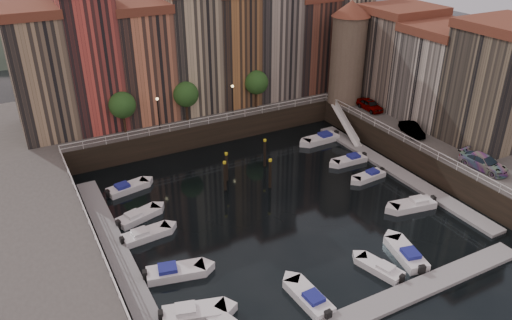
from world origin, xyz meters
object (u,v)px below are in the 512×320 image
corner_tower (348,51)px  boat_left_2 (145,235)px  boat_left_1 (174,272)px  gangway (346,123)px  car_c (484,163)px  car_a (370,105)px  car_b (412,130)px  mooring_pilings (247,168)px  boat_left_0 (193,313)px

corner_tower → boat_left_2: 37.49m
corner_tower → boat_left_1: bearing=-147.8°
corner_tower → gangway: 9.86m
corner_tower → car_c: 24.12m
gangway → car_c: (3.37, -18.74, 1.84)m
boat_left_2 → car_a: car_a is taller
boat_left_1 → boat_left_2: 6.37m
car_b → corner_tower: bearing=105.8°
gangway → boat_left_2: bearing=-162.3°
mooring_pilings → boat_left_0: bearing=-128.2°
gangway → car_c: 19.13m
gangway → boat_left_1: 33.88m
gangway → boat_left_2: 31.93m
corner_tower → car_a: 7.89m
mooring_pilings → boat_left_1: mooring_pilings is taller
mooring_pilings → car_b: (20.09, -4.15, 2.04)m
mooring_pilings → boat_left_2: bearing=-158.6°
corner_tower → mooring_pilings: corner_tower is taller
boat_left_2 → car_c: car_c is taller
mooring_pilings → car_a: car_a is taller
gangway → boat_left_2: gangway is taller
car_b → boat_left_0: bearing=-144.2°
corner_tower → car_c: corner_tower is taller
corner_tower → gangway: bearing=-122.8°
corner_tower → car_c: (0.47, -23.24, -6.44)m
corner_tower → mooring_pilings: (-19.95, -8.99, -8.54)m
corner_tower → gangway: corner_tower is taller
gangway → mooring_pilings: bearing=-165.3°
boat_left_2 → mooring_pilings: bearing=16.4°
mooring_pilings → car_b: car_b is taller
boat_left_2 → car_b: car_b is taller
car_c → boat_left_0: bearing=178.1°
boat_left_0 → car_b: (33.21, 12.54, 3.29)m
boat_left_1 → car_b: size_ratio=1.26×
gangway → boat_left_0: (-30.17, -21.18, -1.53)m
boat_left_0 → car_b: size_ratio=1.25×
corner_tower → boat_left_1: 39.85m
boat_left_0 → boat_left_2: bearing=106.9°
boat_left_2 → car_a: (34.22, 9.80, 3.36)m
car_a → boat_left_1: bearing=-152.0°
car_c → gangway: bearing=94.1°
corner_tower → car_b: bearing=-89.4°
boat_left_1 → car_c: bearing=8.3°
car_a → car_b: (-0.80, -8.72, -0.04)m
boat_left_0 → mooring_pilings: bearing=67.7°
gangway → car_a: car_a is taller
car_c → car_a: bearing=82.5°
corner_tower → boat_left_1: (-32.69, -20.56, -9.80)m
car_b → car_c: bearing=-73.0°
boat_left_0 → car_c: size_ratio=0.99×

